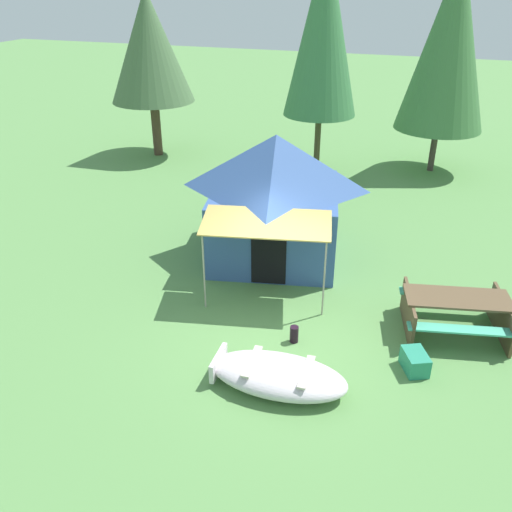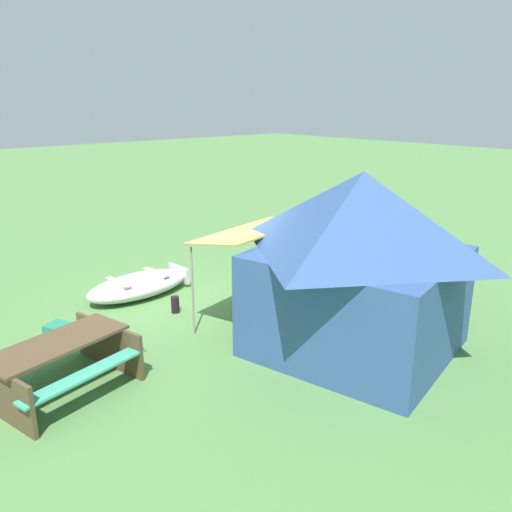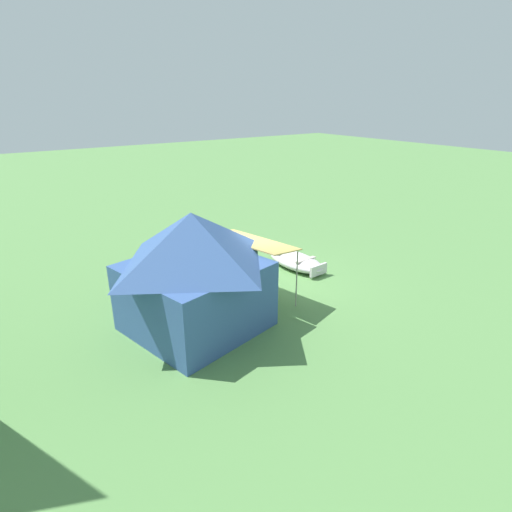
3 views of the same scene
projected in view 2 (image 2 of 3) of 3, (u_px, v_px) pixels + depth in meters
ground_plane at (206, 313)px, 10.15m from camera, size 80.00×80.00×0.00m
beached_rowboat at (139, 285)px, 10.97m from camera, size 2.36×1.20×0.46m
canvas_cabin_tent at (358, 261)px, 8.28m from camera, size 3.69×4.73×2.97m
picnic_table at (59, 360)px, 7.30m from camera, size 2.21×1.88×0.77m
cooler_box at (63, 335)px, 8.79m from camera, size 0.57×0.65×0.36m
fuel_can at (175, 305)px, 10.12m from camera, size 0.23×0.23×0.33m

